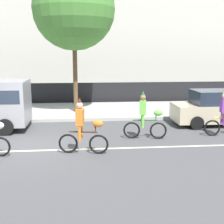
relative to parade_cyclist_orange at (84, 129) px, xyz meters
The scene contains 9 objects.
ground_plane 2.32m from the parade_cyclist_orange, 154.14° to the left, with size 80.00×80.00×0.00m, color #4C4C4F.
road_centre_line 2.17m from the parade_cyclist_orange, 167.16° to the left, with size 36.00×0.14×0.01m, color beige.
sidewalk_curb 7.73m from the parade_cyclist_orange, 104.66° to the left, with size 60.00×5.00×0.15m, color #ADAAA3.
fence_line 10.53m from the parade_cyclist_orange, 100.66° to the left, with size 40.00×0.08×1.40m, color black.
building_backdrop 19.18m from the parade_cyclist_orange, 89.63° to the left, with size 28.00×8.00×7.73m, color beige.
parade_cyclist_orange is the anchor object (origin of this frame).
parade_cyclist_lime 2.93m from the parade_cyclist_orange, 33.48° to the left, with size 1.71×0.52×1.92m.
parked_car_beige 7.28m from the parade_cyclist_orange, 30.61° to the left, with size 4.10×1.92×1.64m.
street_tree_near_lamp 8.41m from the parade_cyclist_orange, 93.27° to the left, with size 4.35×4.35×7.65m.
Camera 1 is at (1.95, -11.15, 3.41)m, focal length 50.00 mm.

